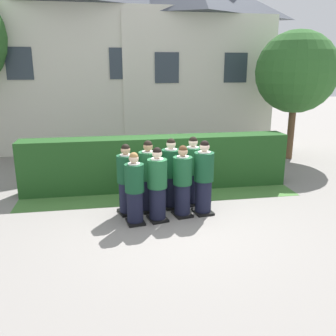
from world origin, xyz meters
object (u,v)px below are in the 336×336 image
(student_front_row_1, at_px, (157,186))
(student_rear_row_1, at_px, (148,178))
(student_front_row_3, at_px, (204,179))
(student_rear_row_2, at_px, (171,175))
(student_rear_row_3, at_px, (193,172))
(student_front_row_2, at_px, (183,183))
(student_rear_row_0, at_px, (127,181))
(student_front_row_0, at_px, (135,190))

(student_front_row_1, height_order, student_rear_row_1, student_rear_row_1)
(student_front_row_3, distance_m, student_rear_row_2, 0.81)
(student_rear_row_1, height_order, student_rear_row_3, student_rear_row_3)
(student_front_row_2, bearing_deg, student_rear_row_3, 60.52)
(student_rear_row_2, bearing_deg, student_rear_row_1, -166.86)
(student_rear_row_0, xyz_separation_m, student_rear_row_1, (0.50, 0.08, 0.02))
(student_rear_row_2, relative_size, student_rear_row_3, 1.00)
(student_rear_row_0, bearing_deg, student_front_row_2, -15.73)
(student_front_row_2, xyz_separation_m, student_rear_row_1, (-0.70, 0.42, 0.02))
(student_front_row_2, relative_size, student_rear_row_0, 1.00)
(student_front_row_0, relative_size, student_rear_row_3, 0.94)
(student_front_row_1, bearing_deg, student_rear_row_2, 58.94)
(student_front_row_3, bearing_deg, student_front_row_2, -172.75)
(student_front_row_1, xyz_separation_m, student_front_row_2, (0.58, 0.15, -0.01))
(student_front_row_1, distance_m, student_rear_row_3, 1.28)
(student_front_row_1, relative_size, student_front_row_3, 0.96)
(student_front_row_3, xyz_separation_m, student_rear_row_0, (-1.69, 0.27, -0.04))
(student_rear_row_0, bearing_deg, student_rear_row_2, 11.32)
(student_front_row_2, relative_size, student_rear_row_3, 0.97)
(student_front_row_1, bearing_deg, student_front_row_3, 11.27)
(student_rear_row_1, relative_size, student_rear_row_2, 1.00)
(student_front_row_3, xyz_separation_m, student_rear_row_1, (-1.19, 0.36, -0.01))
(student_front_row_1, xyz_separation_m, student_front_row_3, (1.07, 0.21, 0.03))
(student_rear_row_0, bearing_deg, student_front_row_3, -9.24)
(student_rear_row_2, bearing_deg, student_front_row_0, -139.25)
(student_rear_row_1, xyz_separation_m, student_rear_row_3, (1.09, 0.27, 0.00))
(student_rear_row_2, bearing_deg, student_front_row_3, -36.57)
(student_rear_row_0, height_order, student_rear_row_3, student_rear_row_3)
(student_rear_row_2, bearing_deg, student_rear_row_3, 14.79)
(student_rear_row_0, height_order, student_rear_row_2, student_rear_row_2)
(student_front_row_2, bearing_deg, student_front_row_1, -165.40)
(student_front_row_1, bearing_deg, student_front_row_0, -169.94)
(student_front_row_1, bearing_deg, student_front_row_2, 14.60)
(student_front_row_3, height_order, student_rear_row_1, student_front_row_3)
(student_rear_row_0, xyz_separation_m, student_rear_row_3, (1.59, 0.35, 0.02))
(student_front_row_0, distance_m, student_rear_row_0, 0.59)
(student_rear_row_1, distance_m, student_rear_row_3, 1.12)
(student_rear_row_0, height_order, student_rear_row_1, student_rear_row_1)
(student_rear_row_2, height_order, student_rear_row_3, student_rear_row_2)
(student_front_row_0, distance_m, student_rear_row_2, 1.20)
(student_front_row_2, height_order, student_front_row_3, student_front_row_3)
(student_front_row_2, relative_size, student_rear_row_1, 0.97)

